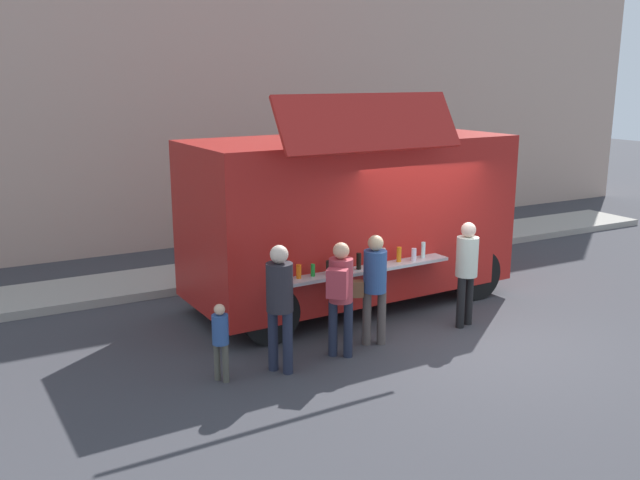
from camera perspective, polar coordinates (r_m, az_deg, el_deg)
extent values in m
plane|color=#38383D|center=(10.82, 12.20, -7.93)|extent=(60.00, 60.00, 0.00)
cube|color=#9E998E|center=(13.23, -18.77, -4.05)|extent=(28.00, 1.60, 0.15)
cube|color=tan|center=(16.68, -18.86, 14.02)|extent=(32.00, 2.40, 8.51)
cube|color=#AD1D19|center=(11.80, 2.49, 2.20)|extent=(5.59, 2.45, 2.58)
cube|color=#AD1D19|center=(10.16, 4.21, 9.65)|extent=(3.04, 0.66, 0.82)
cube|color=black|center=(10.58, 3.15, 2.58)|extent=(2.88, 0.22, 1.16)
cube|color=#B7B7BC|center=(10.62, 3.74, -2.44)|extent=(3.04, 0.47, 0.05)
cylinder|color=orange|center=(10.03, -1.77, -2.61)|extent=(0.08, 0.08, 0.21)
cylinder|color=green|center=(10.14, -0.59, -2.50)|extent=(0.06, 0.06, 0.18)
cylinder|color=black|center=(10.24, 0.69, -2.27)|extent=(0.07, 0.07, 0.20)
cylinder|color=green|center=(10.35, 2.12, -2.07)|extent=(0.08, 0.08, 0.22)
cylinder|color=black|center=(10.50, 3.21, -1.76)|extent=(0.07, 0.07, 0.25)
cylinder|color=green|center=(10.68, 4.33, -1.60)|extent=(0.08, 0.08, 0.22)
cylinder|color=silver|center=(10.83, 5.24, -1.32)|extent=(0.07, 0.07, 0.25)
cylinder|color=orange|center=(10.97, 6.52, -1.19)|extent=(0.08, 0.08, 0.24)
cylinder|color=silver|center=(11.08, 7.74, -1.19)|extent=(0.08, 0.08, 0.20)
cylinder|color=#C9F0EC|center=(11.28, 8.50, -0.80)|extent=(0.07, 0.07, 0.25)
cube|color=black|center=(13.38, 12.26, 5.26)|extent=(0.16, 1.90, 1.13)
cylinder|color=black|center=(13.99, 7.29, -0.88)|extent=(0.90, 0.28, 0.90)
cylinder|color=black|center=(12.59, 12.71, -2.74)|extent=(0.90, 0.28, 0.90)
cylinder|color=black|center=(11.97, -8.39, -3.39)|extent=(0.90, 0.28, 0.90)
cylinder|color=black|center=(10.30, -4.21, -6.10)|extent=(0.90, 0.28, 0.90)
cylinder|color=#2F6339|center=(16.06, 10.10, 0.93)|extent=(0.60, 0.60, 0.92)
cylinder|color=#4F4541|center=(10.25, 3.88, -6.45)|extent=(0.13, 0.13, 0.82)
cylinder|color=#4F4541|center=(10.28, 5.09, -6.40)|extent=(0.13, 0.13, 0.82)
cylinder|color=#2C4D87|center=(10.04, 4.56, -2.58)|extent=(0.34, 0.34, 0.62)
sphere|color=#D2AE81|center=(9.94, 4.60, -0.24)|extent=(0.23, 0.23, 0.23)
cube|color=brown|center=(10.08, 3.02, -4.03)|extent=(0.24, 0.21, 0.24)
cylinder|color=#1E2436|center=(9.84, 1.07, -7.28)|extent=(0.13, 0.13, 0.82)
cylinder|color=#1E2436|center=(9.80, 2.33, -7.38)|extent=(0.13, 0.13, 0.82)
cylinder|color=#A83842|center=(9.59, 1.73, -3.33)|extent=(0.34, 0.34, 0.62)
sphere|color=#E2AC83|center=(9.47, 1.75, -0.88)|extent=(0.23, 0.23, 0.23)
cube|color=#B03440|center=(9.34, 1.43, -3.60)|extent=(0.33, 0.32, 0.40)
cylinder|color=#1F2437|center=(9.39, -3.89, -8.21)|extent=(0.14, 0.14, 0.86)
cylinder|color=#1F2437|center=(9.28, -2.68, -8.47)|extent=(0.14, 0.14, 0.86)
cylinder|color=#25232A|center=(9.08, -3.35, -3.91)|extent=(0.36, 0.36, 0.65)
sphere|color=beige|center=(8.96, -3.39, -1.18)|extent=(0.24, 0.24, 0.24)
cylinder|color=black|center=(11.11, 11.53, -5.07)|extent=(0.13, 0.13, 0.83)
cylinder|color=black|center=(11.29, 12.16, -4.81)|extent=(0.13, 0.13, 0.83)
cylinder|color=beige|center=(10.99, 12.03, -1.35)|extent=(0.34, 0.34, 0.62)
sphere|color=beige|center=(10.89, 12.14, 0.83)|extent=(0.23, 0.23, 0.23)
cylinder|color=#4D4B40|center=(9.24, -8.48, -9.86)|extent=(0.08, 0.08, 0.52)
cylinder|color=#4D4B40|center=(9.16, -7.78, -10.05)|extent=(0.08, 0.08, 0.52)
cylinder|color=#2D4D89|center=(9.03, -8.23, -7.30)|extent=(0.21, 0.21, 0.39)
sphere|color=tan|center=(8.94, -8.28, -5.69)|extent=(0.15, 0.15, 0.15)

